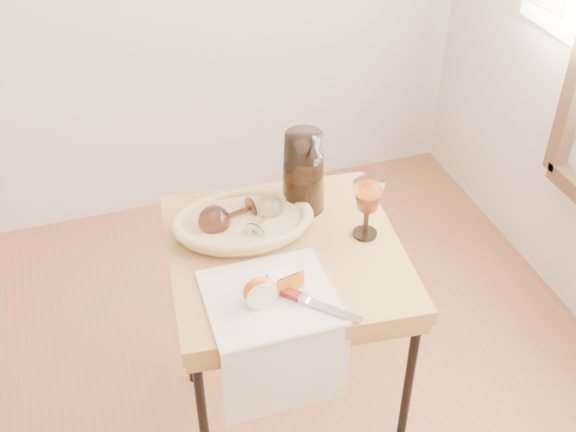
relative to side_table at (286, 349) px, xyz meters
name	(u,v)px	position (x,y,z in m)	size (l,w,h in m)	color
side_table	(286,349)	(0.00, 0.00, 0.00)	(0.58, 0.58, 0.74)	brown
tea_towel	(270,297)	(-0.09, -0.15, 0.37)	(0.30, 0.27, 0.01)	white
bread_basket	(243,225)	(-0.08, 0.10, 0.39)	(0.32, 0.22, 0.05)	#9E7F48
goblet_lying_a	(230,215)	(-0.11, 0.11, 0.42)	(0.13, 0.08, 0.08)	brown
goblet_lying_b	(263,219)	(-0.04, 0.08, 0.42)	(0.12, 0.07, 0.07)	white
pitcher	(303,171)	(0.10, 0.16, 0.48)	(0.16, 0.24, 0.26)	black
wine_goblet	(367,209)	(0.21, -0.01, 0.45)	(0.08, 0.08, 0.16)	white
apple_half	(259,290)	(-0.12, -0.16, 0.41)	(0.08, 0.04, 0.07)	red
apple_wedge	(283,280)	(-0.05, -0.14, 0.40)	(0.07, 0.04, 0.05)	#FFF5C6
table_knife	(308,300)	(-0.01, -0.20, 0.38)	(0.24, 0.03, 0.02)	silver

